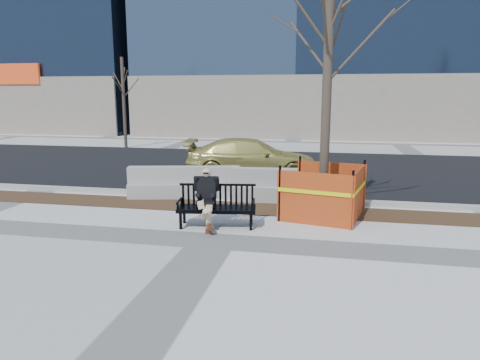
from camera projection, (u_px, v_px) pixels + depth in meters
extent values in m
plane|color=beige|center=(213.00, 241.00, 8.76)|extent=(120.00, 120.00, 0.00)
cube|color=#47301C|center=(239.00, 208.00, 11.26)|extent=(40.00, 1.20, 0.02)
cube|color=black|center=(271.00, 168.00, 17.23)|extent=(60.00, 10.40, 0.01)
cube|color=#9E9B93|center=(246.00, 197.00, 12.16)|extent=(60.00, 0.25, 0.12)
imported|color=#A99D4A|center=(251.00, 176.00, 15.58)|extent=(4.79, 2.51, 1.33)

